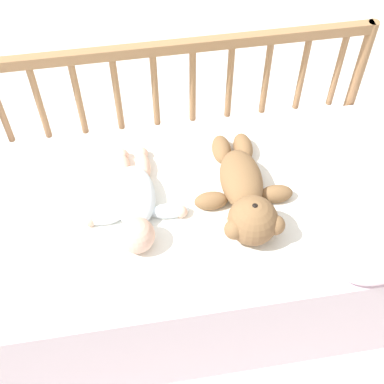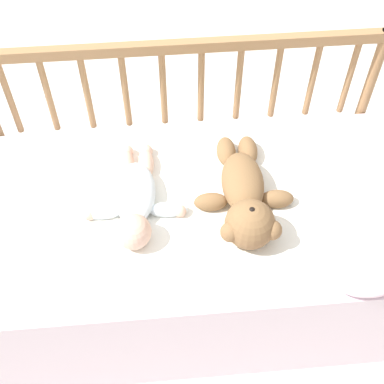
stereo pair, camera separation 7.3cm
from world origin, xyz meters
name	(u,v)px [view 2 (the right image)]	position (x,y,z in m)	size (l,w,h in m)	color
ground_plane	(192,285)	(0.00, 0.00, 0.00)	(12.00, 12.00, 0.00)	silver
crib_mattress	(192,250)	(0.00, 0.00, 0.25)	(1.32, 0.71, 0.51)	silver
crib_rail	(182,100)	(0.00, 0.38, 0.61)	(1.32, 0.04, 0.84)	#997047
blanket	(190,196)	(0.00, 0.04, 0.51)	(0.87, 0.55, 0.01)	white
teddy_bear	(245,198)	(0.16, -0.02, 0.57)	(0.31, 0.45, 0.15)	olive
baby	(135,198)	(-0.17, 0.02, 0.55)	(0.32, 0.41, 0.11)	white
small_pillow	(366,275)	(0.45, -0.29, 0.54)	(0.21, 0.14, 0.06)	silver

